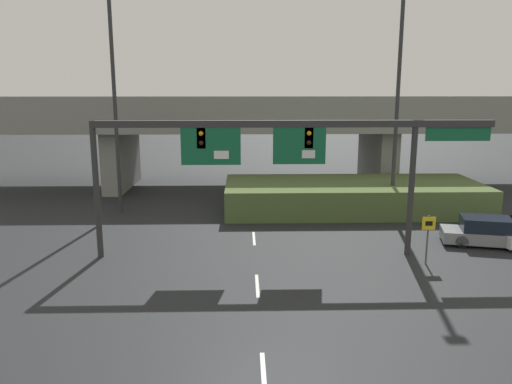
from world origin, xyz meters
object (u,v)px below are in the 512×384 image
Objects in this scene: signal_gantry at (280,146)px; parked_sedan_near_right at (488,232)px; highway_light_pole_far at (114,81)px; speed_limit_sign at (428,233)px; highway_light_pole_near at (400,64)px.

parked_sedan_near_right is at bearing 7.20° from signal_gantry.
highway_light_pole_far is 23.09m from parked_sedan_near_right.
highway_light_pole_far is at bearing 148.36° from speed_limit_sign.
signal_gantry is at bearing 168.63° from speed_limit_sign.
highway_light_pole_far is (-9.66, 8.73, 3.05)m from signal_gantry.
highway_light_pole_near is at bearing 83.24° from speed_limit_sign.
highway_light_pole_near is at bearing 45.58° from signal_gantry.
speed_limit_sign is (6.68, -1.34, -3.81)m from signal_gantry.
signal_gantry is at bearing -158.69° from parked_sedan_near_right.
highway_light_pole_near is 3.64× the size of parked_sedan_near_right.
highway_light_pole_near is 17.49m from highway_light_pole_far.
highway_light_pole_far reaches higher than speed_limit_sign.
highway_light_pole_far is at bearing 174.36° from parked_sedan_near_right.
speed_limit_sign is 0.13× the size of highway_light_pole_near.
parked_sedan_near_right is (4.15, 2.71, -0.83)m from speed_limit_sign.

